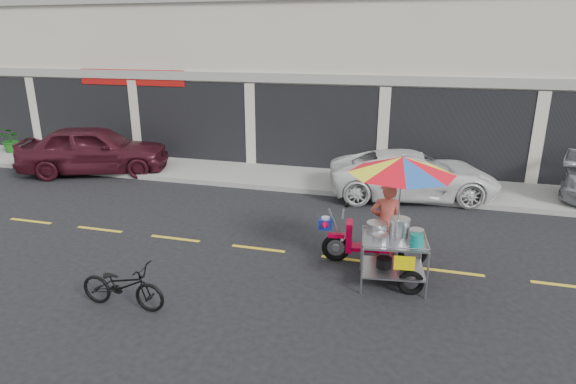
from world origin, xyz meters
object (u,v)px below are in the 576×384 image
(food_vendor_rig, at_px, (394,199))
(near_bicycle, at_px, (122,285))
(maroon_sedan, at_px, (95,149))
(white_pickup, at_px, (413,174))

(food_vendor_rig, bearing_deg, near_bicycle, -158.10)
(maroon_sedan, bearing_deg, white_pickup, -109.69)
(white_pickup, relative_size, food_vendor_rig, 1.79)
(white_pickup, bearing_deg, food_vendor_rig, 165.37)
(maroon_sedan, xyz_separation_m, food_vendor_rig, (10.07, -4.76, 0.73))
(maroon_sedan, relative_size, food_vendor_rig, 1.81)
(maroon_sedan, bearing_deg, near_bicycle, -162.14)
(maroon_sedan, xyz_separation_m, near_bicycle, (5.85, -7.16, -0.41))
(near_bicycle, height_order, food_vendor_rig, food_vendor_rig)
(white_pickup, relative_size, near_bicycle, 3.06)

